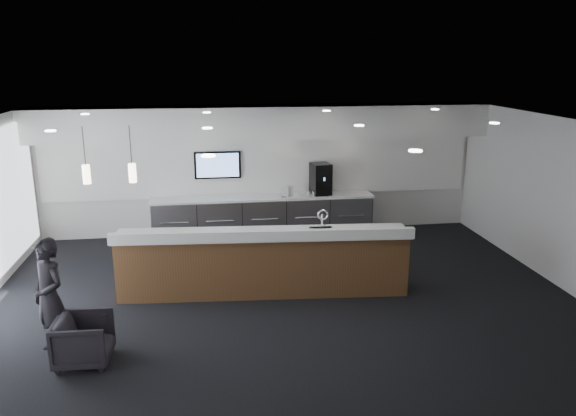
{
  "coord_description": "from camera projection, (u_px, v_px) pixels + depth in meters",
  "views": [
    {
      "loc": [
        -1.2,
        -8.72,
        4.04
      ],
      "look_at": [
        0.24,
        1.3,
        1.29
      ],
      "focal_mm": 35.0,
      "sensor_mm": 36.0,
      "label": 1
    }
  ],
  "objects": [
    {
      "name": "ceiling_can_lights",
      "position": [
        285.0,
        127.0,
        8.77
      ],
      "size": [
        7.0,
        5.0,
        0.02
      ],
      "primitive_type": null,
      "color": "white",
      "rests_on": "ceiling"
    },
    {
      "name": "coffee_machine",
      "position": [
        321.0,
        179.0,
        12.91
      ],
      "size": [
        0.48,
        0.57,
        0.72
      ],
      "rotation": [
        0.0,
        0.0,
        0.16
      ],
      "color": "black",
      "rests_on": "back_credenza"
    },
    {
      "name": "soffit_bulkhead",
      "position": [
        263.0,
        122.0,
        12.25
      ],
      "size": [
        10.0,
        0.9,
        0.7
      ],
      "primitive_type": "cube",
      "color": "white",
      "rests_on": "back_wall"
    },
    {
      "name": "ground",
      "position": [
        285.0,
        301.0,
        9.55
      ],
      "size": [
        10.0,
        10.0,
        0.0
      ],
      "primitive_type": "plane",
      "color": "black",
      "rests_on": "ground"
    },
    {
      "name": "cup_0",
      "position": [
        332.0,
        193.0,
        12.9
      ],
      "size": [
        0.1,
        0.1,
        0.09
      ],
      "primitive_type": "imported",
      "color": "white",
      "rests_on": "back_credenza"
    },
    {
      "name": "right_wall",
      "position": [
        567.0,
        206.0,
        9.84
      ],
      "size": [
        0.02,
        8.0,
        3.0
      ],
      "primitive_type": "cube",
      "color": "silver",
      "rests_on": "ground"
    },
    {
      "name": "pendant_left",
      "position": [
        137.0,
        166.0,
        9.4
      ],
      "size": [
        0.12,
        0.12,
        0.3
      ],
      "primitive_type": "cylinder",
      "color": "beige",
      "rests_on": "ceiling"
    },
    {
      "name": "cup_2",
      "position": [
        320.0,
        193.0,
        12.86
      ],
      "size": [
        0.12,
        0.12,
        0.09
      ],
      "primitive_type": "imported",
      "rotation": [
        0.0,
        0.0,
        1.29
      ],
      "color": "white",
      "rests_on": "back_credenza"
    },
    {
      "name": "service_counter",
      "position": [
        264.0,
        262.0,
        9.77
      ],
      "size": [
        5.1,
        1.21,
        1.49
      ],
      "rotation": [
        0.0,
        0.0,
        -0.07
      ],
      "color": "brown",
      "rests_on": "ground"
    },
    {
      "name": "ceiling",
      "position": [
        285.0,
        125.0,
        8.77
      ],
      "size": [
        10.0,
        8.0,
        0.02
      ],
      "primitive_type": "cube",
      "color": "black",
      "rests_on": "back_wall"
    },
    {
      "name": "alcove_panel",
      "position": [
        261.0,
        165.0,
        12.93
      ],
      "size": [
        9.8,
        0.06,
        1.4
      ],
      "primitive_type": "cube",
      "color": "white",
      "rests_on": "back_wall"
    },
    {
      "name": "back_wall",
      "position": [
        261.0,
        170.0,
        12.98
      ],
      "size": [
        10.0,
        0.02,
        3.0
      ],
      "primitive_type": "cube",
      "color": "silver",
      "rests_on": "ground"
    },
    {
      "name": "cup_4",
      "position": [
        308.0,
        194.0,
        12.83
      ],
      "size": [
        0.13,
        0.13,
        0.09
      ],
      "primitive_type": "imported",
      "rotation": [
        0.0,
        0.0,
        2.58
      ],
      "color": "white",
      "rests_on": "back_credenza"
    },
    {
      "name": "wall_tv",
      "position": [
        218.0,
        165.0,
        12.71
      ],
      "size": [
        1.05,
        0.08,
        0.62
      ],
      "color": "black",
      "rests_on": "back_wall"
    },
    {
      "name": "pendant_right",
      "position": [
        93.0,
        168.0,
        9.3
      ],
      "size": [
        0.12,
        0.12,
        0.3
      ],
      "primitive_type": "cylinder",
      "color": "beige",
      "rests_on": "ceiling"
    },
    {
      "name": "info_sign_left",
      "position": [
        285.0,
        192.0,
        12.69
      ],
      "size": [
        0.17,
        0.07,
        0.23
      ],
      "primitive_type": "cube",
      "rotation": [
        0.0,
        0.0,
        -0.29
      ],
      "color": "silver",
      "rests_on": "back_credenza"
    },
    {
      "name": "lounge_guest",
      "position": [
        49.0,
        297.0,
        7.74
      ],
      "size": [
        0.71,
        0.72,
        1.66
      ],
      "primitive_type": "imported",
      "rotation": [
        0.0,
        0.0,
        -0.81
      ],
      "color": "black",
      "rests_on": "ground"
    },
    {
      "name": "back_credenza",
      "position": [
        263.0,
        216.0,
        12.9
      ],
      "size": [
        5.06,
        0.66,
        0.95
      ],
      "color": "#999BA1",
      "rests_on": "ground"
    },
    {
      "name": "armchair",
      "position": [
        84.0,
        340.0,
        7.57
      ],
      "size": [
        0.75,
        0.73,
        0.66
      ],
      "primitive_type": "imported",
      "rotation": [
        0.0,
        0.0,
        1.54
      ],
      "color": "black",
      "rests_on": "ground"
    },
    {
      "name": "cup_3",
      "position": [
        314.0,
        193.0,
        12.84
      ],
      "size": [
        0.13,
        0.13,
        0.09
      ],
      "primitive_type": "imported",
      "rotation": [
        0.0,
        0.0,
        1.94
      ],
      "color": "white",
      "rests_on": "back_credenza"
    },
    {
      "name": "cup_1",
      "position": [
        326.0,
        193.0,
        12.88
      ],
      "size": [
        0.14,
        0.14,
        0.09
      ],
      "primitive_type": "imported",
      "rotation": [
        0.0,
        0.0,
        0.65
      ],
      "color": "white",
      "rests_on": "back_credenza"
    },
    {
      "name": "cup_5",
      "position": [
        302.0,
        194.0,
        12.81
      ],
      "size": [
        0.11,
        0.11,
        0.09
      ],
      "primitive_type": "imported",
      "rotation": [
        0.0,
        0.0,
        3.23
      ],
      "color": "white",
      "rests_on": "back_credenza"
    },
    {
      "name": "info_sign_right",
      "position": [
        290.0,
        191.0,
        12.76
      ],
      "size": [
        0.18,
        0.07,
        0.25
      ],
      "primitive_type": "cube",
      "rotation": [
        0.0,
        0.0,
        -0.3
      ],
      "color": "silver",
      "rests_on": "back_credenza"
    }
  ]
}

